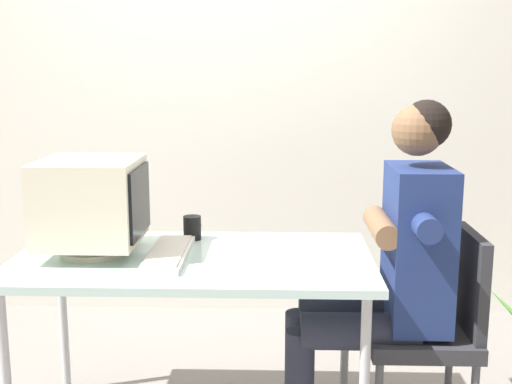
% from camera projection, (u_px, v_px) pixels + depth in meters
% --- Properties ---
extents(wall_back, '(8.00, 0.10, 3.00)m').
position_uv_depth(wall_back, '(274.00, 55.00, 3.70)').
color(wall_back, silver).
rests_on(wall_back, ground_plane).
extents(desk, '(1.36, 0.74, 0.73)m').
position_uv_depth(desk, '(193.00, 270.00, 2.49)').
color(desk, '#B7B7BC').
rests_on(desk, ground_plane).
extents(crt_monitor, '(0.38, 0.38, 0.37)m').
position_uv_depth(crt_monitor, '(91.00, 202.00, 2.47)').
color(crt_monitor, beige).
rests_on(crt_monitor, desk).
extents(keyboard, '(0.15, 0.46, 0.03)m').
position_uv_depth(keyboard, '(169.00, 254.00, 2.46)').
color(keyboard, silver).
rests_on(keyboard, desk).
extents(office_chair, '(0.41, 0.41, 0.83)m').
position_uv_depth(office_chair, '(435.00, 322.00, 2.52)').
color(office_chair, '#4C4C51').
rests_on(office_chair, ground_plane).
extents(person_seated, '(0.73, 0.54, 1.32)m').
position_uv_depth(person_seated, '(387.00, 265.00, 2.48)').
color(person_seated, navy).
rests_on(person_seated, ground_plane).
extents(desk_mug, '(0.07, 0.08, 0.10)m').
position_uv_depth(desk_mug, '(192.00, 228.00, 2.72)').
color(desk_mug, black).
rests_on(desk_mug, desk).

